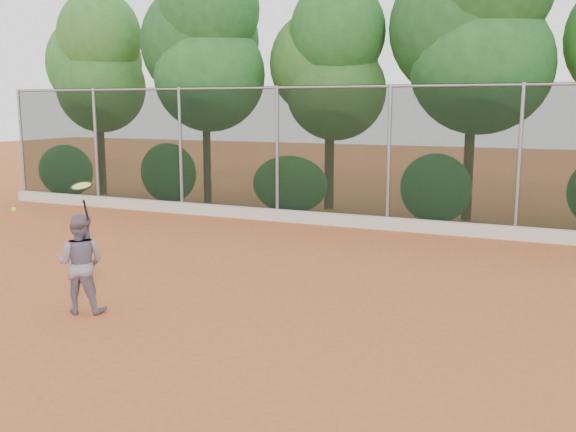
% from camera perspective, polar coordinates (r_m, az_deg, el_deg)
% --- Properties ---
extents(ground, '(80.00, 80.00, 0.00)m').
position_cam_1_polar(ground, '(9.69, -2.44, -8.23)').
color(ground, '#B2582A').
rests_on(ground, ground).
extents(concrete_curb, '(24.00, 0.20, 0.30)m').
position_cam_1_polar(concrete_curb, '(15.87, 8.63, -0.65)').
color(concrete_curb, beige).
rests_on(concrete_curb, ground).
extents(tennis_player, '(0.85, 0.76, 1.46)m').
position_cam_1_polar(tennis_player, '(9.83, -17.95, -4.02)').
color(tennis_player, slate).
rests_on(tennis_player, ground).
extents(chainlink_fence, '(24.09, 0.09, 3.50)m').
position_cam_1_polar(chainlink_fence, '(15.83, 8.96, 5.55)').
color(chainlink_fence, black).
rests_on(chainlink_fence, ground).
extents(foliage_backdrop, '(23.70, 3.63, 7.55)m').
position_cam_1_polar(foliage_backdrop, '(17.90, 9.17, 14.18)').
color(foliage_backdrop, '#402918').
rests_on(foliage_backdrop, ground).
extents(tennis_racket, '(0.36, 0.35, 0.56)m').
position_cam_1_polar(tennis_racket, '(9.38, -17.84, 2.31)').
color(tennis_racket, black).
rests_on(tennis_racket, ground).
extents(tennis_ball_in_flight, '(0.07, 0.07, 0.07)m').
position_cam_1_polar(tennis_ball_in_flight, '(9.86, -23.20, 0.52)').
color(tennis_ball_in_flight, '#C2DD32').
rests_on(tennis_ball_in_flight, ground).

